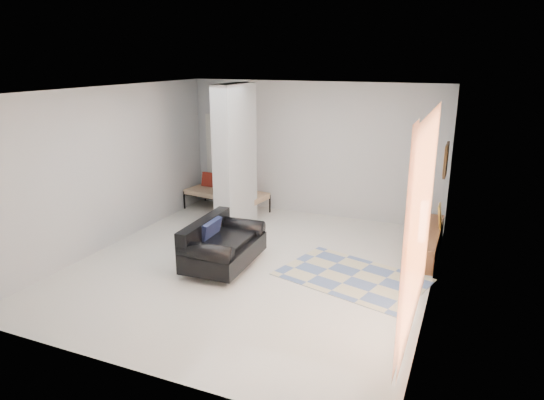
% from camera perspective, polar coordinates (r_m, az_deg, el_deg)
% --- Properties ---
extents(floor, '(6.00, 6.00, 0.00)m').
position_cam_1_polar(floor, '(7.98, -2.29, -7.70)').
color(floor, silver).
rests_on(floor, ground).
extents(ceiling, '(6.00, 6.00, 0.00)m').
position_cam_1_polar(ceiling, '(7.30, -2.54, 12.80)').
color(ceiling, white).
rests_on(ceiling, wall_back).
extents(wall_back, '(6.00, 0.00, 6.00)m').
position_cam_1_polar(wall_back, '(10.24, 4.81, 5.93)').
color(wall_back, '#B2B4B7').
rests_on(wall_back, ground).
extents(wall_front, '(6.00, 0.00, 6.00)m').
position_cam_1_polar(wall_front, '(5.10, -17.01, -5.75)').
color(wall_front, '#B2B4B7').
rests_on(wall_front, ground).
extents(wall_left, '(0.00, 6.00, 6.00)m').
position_cam_1_polar(wall_left, '(9.01, -18.46, 3.68)').
color(wall_left, '#B2B4B7').
rests_on(wall_left, ground).
extents(wall_right, '(0.00, 6.00, 6.00)m').
position_cam_1_polar(wall_right, '(6.85, 18.89, -0.26)').
color(wall_right, '#B2B4B7').
rests_on(wall_right, ground).
extents(partition_column, '(0.35, 1.20, 2.80)m').
position_cam_1_polar(partition_column, '(9.39, -4.32, 4.97)').
color(partition_column, '#A5AAAD').
rests_on(partition_column, floor).
extents(hallway_door, '(0.85, 0.06, 2.04)m').
position_cam_1_polar(hallway_door, '(11.10, -5.68, 4.73)').
color(hallway_door, beige).
rests_on(hallway_door, floor).
extents(curtain, '(0.00, 2.55, 2.55)m').
position_cam_1_polar(curtain, '(5.74, 17.19, -2.74)').
color(curtain, '#FF8543').
rests_on(curtain, wall_right).
extents(wall_art, '(0.04, 0.45, 0.55)m').
position_cam_1_polar(wall_art, '(8.44, 19.81, 4.46)').
color(wall_art, '#35200E').
rests_on(wall_art, wall_right).
extents(media_console, '(0.45, 1.96, 0.80)m').
position_cam_1_polar(media_console, '(8.85, 17.62, -4.58)').
color(media_console, brown).
rests_on(media_console, floor).
extents(loveseat, '(0.95, 1.55, 0.76)m').
position_cam_1_polar(loveseat, '(7.87, -6.06, -5.30)').
color(loveseat, silver).
rests_on(loveseat, floor).
extents(daybed, '(1.90, 1.01, 0.77)m').
position_cam_1_polar(daybed, '(10.70, -5.43, 0.94)').
color(daybed, black).
rests_on(daybed, floor).
extents(area_rug, '(2.44, 1.94, 0.01)m').
position_cam_1_polar(area_rug, '(7.67, 9.38, -8.91)').
color(area_rug, '#BFB692').
rests_on(area_rug, floor).
extents(cylinder_lamp, '(0.12, 0.12, 0.67)m').
position_cam_1_polar(cylinder_lamp, '(8.13, 17.37, -2.45)').
color(cylinder_lamp, white).
rests_on(cylinder_lamp, media_console).
extents(bronze_figurine, '(0.14, 0.14, 0.26)m').
position_cam_1_polar(bronze_figurine, '(9.28, 17.85, -1.49)').
color(bronze_figurine, black).
rests_on(bronze_figurine, media_console).
extents(vase, '(0.17, 0.17, 0.17)m').
position_cam_1_polar(vase, '(8.76, 17.45, -2.82)').
color(vase, silver).
rests_on(vase, media_console).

